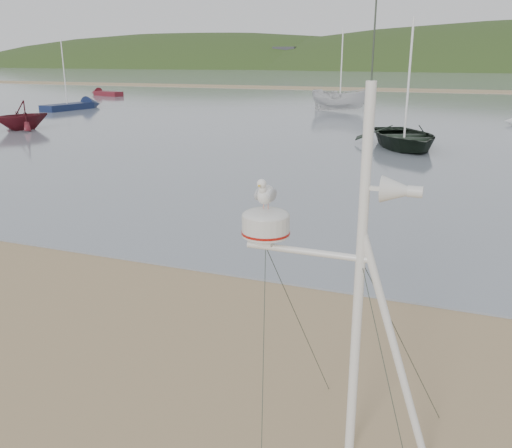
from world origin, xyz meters
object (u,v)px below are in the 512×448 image
(boat_red, at_px, (19,102))
(sailboat_blue_near, at_px, (81,105))
(mast_rig, at_px, (348,360))
(boat_white, at_px, (341,81))
(dinghy_red_far, at_px, (102,93))
(boat_dark, at_px, (408,90))

(boat_red, relative_size, sailboat_blue_near, 0.53)
(mast_rig, bearing_deg, boat_red, 139.57)
(boat_white, relative_size, dinghy_red_far, 0.92)
(mast_rig, height_order, boat_dark, boat_dark)
(mast_rig, xyz_separation_m, boat_white, (-8.79, 38.39, 1.25))
(boat_dark, bearing_deg, dinghy_red_far, 119.03)
(boat_red, bearing_deg, boat_white, 72.12)
(sailboat_blue_near, bearing_deg, boat_white, 15.01)
(mast_rig, xyz_separation_m, dinghy_red_far, (-37.99, 47.22, -0.86))
(boat_dark, distance_m, dinghy_red_far, 44.56)
(mast_rig, height_order, boat_red, mast_rig)
(boat_dark, height_order, sailboat_blue_near, sailboat_blue_near)
(boat_white, xyz_separation_m, dinghy_red_far, (-29.20, 8.83, -2.11))
(mast_rig, bearing_deg, boat_white, 102.90)
(mast_rig, distance_m, boat_white, 39.40)
(boat_red, bearing_deg, boat_dark, 24.25)
(mast_rig, distance_m, dinghy_red_far, 60.61)
(boat_dark, bearing_deg, sailboat_blue_near, 132.04)
(mast_rig, xyz_separation_m, boat_dark, (-1.84, 21.28, 1.55))
(boat_dark, bearing_deg, boat_white, 86.81)
(mast_rig, relative_size, boat_dark, 0.90)
(mast_rig, height_order, sailboat_blue_near, sailboat_blue_near)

